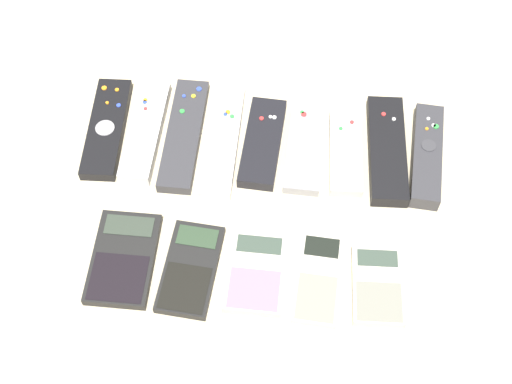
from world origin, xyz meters
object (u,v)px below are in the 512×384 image
(remote_6, at_px, (346,152))
(calculator_3, at_px, (318,279))
(remote_1, at_px, (145,131))
(remote_0, at_px, (107,128))
(remote_3, at_px, (223,140))
(calculator_2, at_px, (256,273))
(remote_7, at_px, (387,150))
(remote_5, at_px, (305,149))
(calculator_1, at_px, (190,269))
(calculator_0, at_px, (124,258))
(calculator_4, at_px, (378,286))
(remote_8, at_px, (427,155))
(remote_2, at_px, (184,135))
(remote_4, at_px, (263,143))

(remote_6, height_order, calculator_3, remote_6)
(remote_1, bearing_deg, remote_0, 179.56)
(remote_3, height_order, remote_6, remote_6)
(calculator_2, bearing_deg, remote_7, 52.30)
(remote_0, height_order, remote_3, remote_0)
(remote_0, bearing_deg, remote_3, -3.90)
(remote_5, height_order, calculator_1, remote_5)
(remote_7, distance_m, calculator_0, 0.44)
(remote_7, xyz_separation_m, calculator_0, (-0.38, -0.23, -0.00))
(remote_5, distance_m, remote_7, 0.13)
(calculator_4, bearing_deg, remote_6, 100.51)
(remote_3, height_order, calculator_1, remote_3)
(remote_1, height_order, calculator_2, remote_1)
(remote_7, bearing_deg, calculator_3, -115.29)
(remote_7, xyz_separation_m, remote_8, (0.06, -0.01, 0.00))
(remote_1, distance_m, remote_3, 0.13)
(remote_6, relative_size, calculator_3, 1.11)
(calculator_0, bearing_deg, remote_3, 62.21)
(remote_0, relative_size, remote_1, 1.01)
(remote_5, xyz_separation_m, calculator_3, (0.04, -0.22, -0.00))
(calculator_0, distance_m, calculator_3, 0.28)
(remote_8, distance_m, calculator_4, 0.24)
(remote_3, height_order, remote_5, same)
(remote_7, bearing_deg, remote_0, 177.24)
(remote_3, bearing_deg, remote_0, 178.63)
(remote_2, distance_m, calculator_1, 0.24)
(remote_7, relative_size, calculator_3, 1.41)
(remote_4, relative_size, calculator_3, 1.18)
(remote_1, height_order, remote_3, remote_1)
(remote_3, distance_m, remote_5, 0.13)
(remote_1, xyz_separation_m, remote_4, (0.19, -0.00, -0.00))
(calculator_0, height_order, calculator_4, calculator_4)
(calculator_2, bearing_deg, remote_6, 62.47)
(remote_3, distance_m, calculator_1, 0.23)
(calculator_1, bearing_deg, calculator_3, 5.06)
(remote_6, bearing_deg, calculator_0, -147.75)
(remote_6, relative_size, calculator_4, 1.31)
(remote_0, relative_size, remote_4, 1.16)
(remote_2, distance_m, calculator_0, 0.23)
(remote_3, relative_size, calculator_0, 1.44)
(remote_0, height_order, calculator_2, remote_0)
(remote_3, distance_m, remote_4, 0.07)
(remote_2, distance_m, remote_3, 0.06)
(remote_4, height_order, calculator_3, remote_4)
(remote_7, bearing_deg, remote_4, 178.55)
(remote_2, height_order, remote_8, remote_8)
(remote_8, relative_size, calculator_4, 1.53)
(calculator_1, height_order, calculator_3, same)
(remote_3, relative_size, remote_7, 1.07)
(remote_3, bearing_deg, calculator_1, -94.51)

